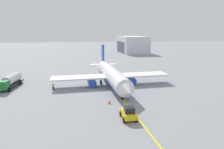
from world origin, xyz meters
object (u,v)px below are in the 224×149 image
Objects in this scene: fuel_tanker at (10,81)px; refueling_worker at (53,87)px; airplane at (112,75)px; safety_cone_nose at (109,102)px; pushback_tug at (129,113)px.

refueling_worker is (3.70, 11.00, -0.90)m from fuel_tanker.
airplane is 13.67m from safety_cone_nose.
safety_cone_nose is (10.93, 12.35, -0.46)m from refueling_worker.
refueling_worker is at bearing -131.51° from safety_cone_nose.
pushback_tug is at bearing 17.43° from safety_cone_nose.
pushback_tug reaches higher than refueling_worker.
pushback_tug is (20.59, 0.16, -1.67)m from airplane.
airplane is at bearing 87.01° from fuel_tanker.
airplane reaches higher than safety_cone_nose.
refueling_worker is 16.50m from safety_cone_nose.
airplane is at bearing -179.55° from pushback_tug.
fuel_tanker is 27.59m from safety_cone_nose.
airplane is at bearing 170.91° from safety_cone_nose.
fuel_tanker is (-1.33, -25.48, -0.95)m from airplane.
safety_cone_nose is (-7.29, -2.29, -0.65)m from pushback_tug.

